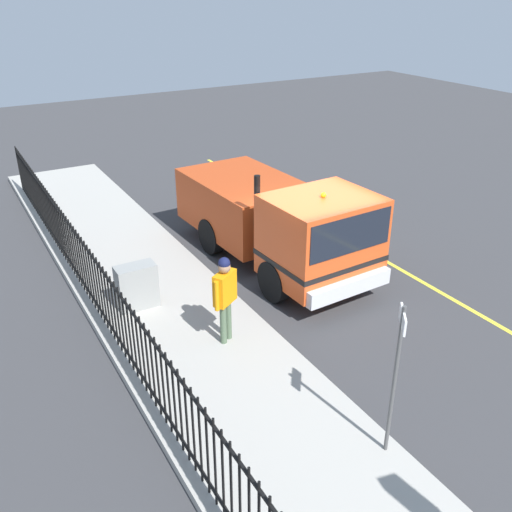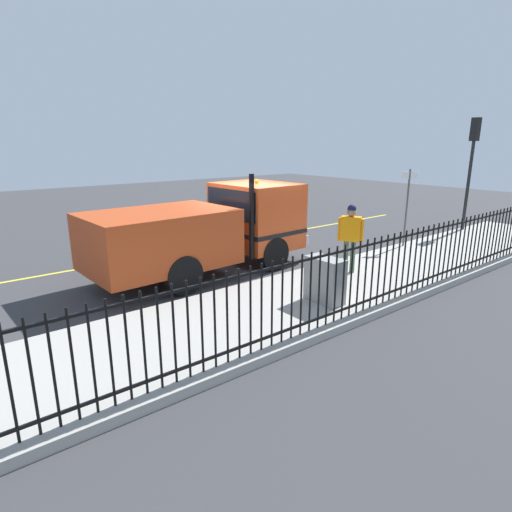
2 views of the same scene
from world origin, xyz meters
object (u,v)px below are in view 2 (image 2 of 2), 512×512
object	(u,v)px
street_sign	(407,199)
traffic_light_near	(472,152)
work_truck	(214,225)
traffic_cone	(128,254)
worker_standing	(351,231)
utility_cabinet	(325,280)

from	to	relation	value
street_sign	traffic_light_near	bearing A→B (deg)	91.11
work_truck	traffic_light_near	distance (m)	10.80
traffic_light_near	street_sign	xyz separation A→B (m)	(0.08, -4.26, -1.44)
traffic_cone	traffic_light_near	bearing A→B (deg)	71.96
worker_standing	traffic_cone	distance (m)	6.41
work_truck	worker_standing	distance (m)	3.69
work_truck	traffic_cone	bearing A→B (deg)	-142.61
work_truck	utility_cabinet	size ratio (longest dim) A/B	6.36
utility_cabinet	traffic_cone	size ratio (longest dim) A/B	1.38
worker_standing	traffic_cone	world-z (taller)	worker_standing
utility_cabinet	work_truck	bearing A→B (deg)	-175.22
traffic_light_near	traffic_cone	distance (m)	13.10
worker_standing	traffic_light_near	distance (m)	8.30
utility_cabinet	street_sign	bearing A→B (deg)	107.29
worker_standing	work_truck	bearing A→B (deg)	10.12
traffic_light_near	traffic_cone	bearing A→B (deg)	83.42
traffic_cone	street_sign	size ratio (longest dim) A/B	0.28
worker_standing	utility_cabinet	world-z (taller)	worker_standing
work_truck	utility_cabinet	bearing A→B (deg)	2.10
utility_cabinet	street_sign	xyz separation A→B (m)	(-1.83, 5.88, 1.07)
street_sign	work_truck	bearing A→B (deg)	-108.01
worker_standing	street_sign	bearing A→B (deg)	-109.45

